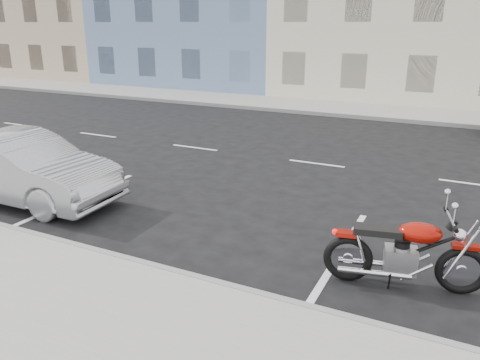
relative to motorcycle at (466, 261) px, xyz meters
The scene contains 6 objects.
ground 5.84m from the motorcycle, 109.04° to the left, with size 120.00×120.00×0.00m, color black.
sidewalk_far 15.79m from the motorcycle, 115.91° to the left, with size 80.00×3.40×0.15m, color gray.
curb_near 7.07m from the motorcycle, 167.70° to the right, with size 80.00×0.12×0.16m, color gray.
curb_far 14.28m from the motorcycle, 118.89° to the left, with size 80.00×0.12×0.16m, color gray.
motorcycle is the anchor object (origin of this frame).
sedan_silver 8.87m from the motorcycle, behind, with size 1.59×4.56×1.50m, color #96989D.
Camera 1 is at (1.63, -12.26, 3.75)m, focal length 35.00 mm.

